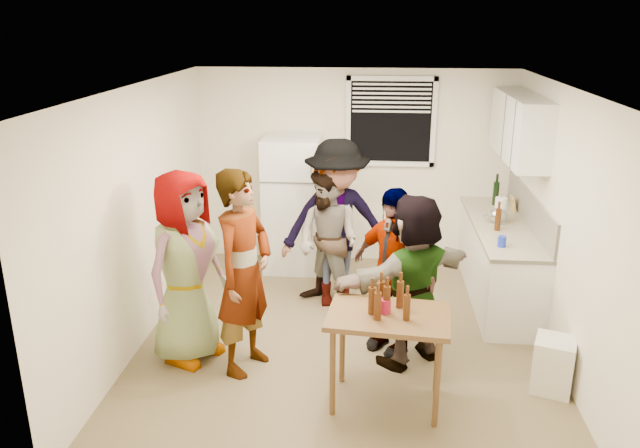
# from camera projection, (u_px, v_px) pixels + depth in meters

# --- Properties ---
(room) EXTENTS (4.00, 4.50, 2.50)m
(room) POSITION_uv_depth(u_px,v_px,m) (344.00, 340.00, 6.29)
(room) COLOR white
(room) RESTS_ON ground
(window) EXTENTS (1.12, 0.10, 1.06)m
(window) POSITION_uv_depth(u_px,v_px,m) (391.00, 122.00, 7.75)
(window) COLOR white
(window) RESTS_ON room
(refrigerator) EXTENTS (0.70, 0.70, 1.70)m
(refrigerator) POSITION_uv_depth(u_px,v_px,m) (293.00, 204.00, 7.86)
(refrigerator) COLOR white
(refrigerator) RESTS_ON ground
(counter_lower) EXTENTS (0.60, 2.20, 0.86)m
(counter_lower) POSITION_uv_depth(u_px,v_px,m) (498.00, 263.00, 7.10)
(counter_lower) COLOR white
(counter_lower) RESTS_ON ground
(countertop) EXTENTS (0.64, 2.22, 0.04)m
(countertop) POSITION_uv_depth(u_px,v_px,m) (502.00, 225.00, 6.96)
(countertop) COLOR #C0B89A
(countertop) RESTS_ON counter_lower
(backsplash) EXTENTS (0.03, 2.20, 0.36)m
(backsplash) POSITION_uv_depth(u_px,v_px,m) (530.00, 209.00, 6.87)
(backsplash) COLOR #BBB7AA
(backsplash) RESTS_ON countertop
(upper_cabinets) EXTENTS (0.34, 1.60, 0.70)m
(upper_cabinets) POSITION_uv_depth(u_px,v_px,m) (520.00, 127.00, 6.80)
(upper_cabinets) COLOR white
(upper_cabinets) RESTS_ON room
(kettle) EXTENTS (0.25, 0.21, 0.21)m
(kettle) POSITION_uv_depth(u_px,v_px,m) (497.00, 223.00, 6.99)
(kettle) COLOR silver
(kettle) RESTS_ON countertop
(paper_towel) EXTENTS (0.13, 0.13, 0.28)m
(paper_towel) POSITION_uv_depth(u_px,v_px,m) (499.00, 222.00, 7.02)
(paper_towel) COLOR white
(paper_towel) RESTS_ON countertop
(wine_bottle) EXTENTS (0.07, 0.07, 0.29)m
(wine_bottle) POSITION_uv_depth(u_px,v_px,m) (495.00, 205.00, 7.65)
(wine_bottle) COLOR black
(wine_bottle) RESTS_ON countertop
(beer_bottle_counter) EXTENTS (0.06, 0.06, 0.24)m
(beer_bottle_counter) POSITION_uv_depth(u_px,v_px,m) (497.00, 230.00, 6.74)
(beer_bottle_counter) COLOR #47230C
(beer_bottle_counter) RESTS_ON countertop
(blue_cup) EXTENTS (0.08, 0.08, 0.11)m
(blue_cup) POSITION_uv_depth(u_px,v_px,m) (501.00, 247.00, 6.26)
(blue_cup) COLOR #1930C0
(blue_cup) RESTS_ON countertop
(picture_frame) EXTENTS (0.02, 0.19, 0.16)m
(picture_frame) POSITION_uv_depth(u_px,v_px,m) (513.00, 203.00, 7.42)
(picture_frame) COLOR tan
(picture_frame) RESTS_ON countertop
(trash_bin) EXTENTS (0.42, 0.42, 0.48)m
(trash_bin) POSITION_uv_depth(u_px,v_px,m) (553.00, 364.00, 5.38)
(trash_bin) COLOR silver
(trash_bin) RESTS_ON ground
(serving_table) EXTENTS (1.04, 0.75, 0.83)m
(serving_table) POSITION_uv_depth(u_px,v_px,m) (385.00, 402.00, 5.27)
(serving_table) COLOR brown
(serving_table) RESTS_ON ground
(beer_bottle_table) EXTENTS (0.06, 0.06, 0.22)m
(beer_bottle_table) POSITION_uv_depth(u_px,v_px,m) (406.00, 320.00, 4.92)
(beer_bottle_table) COLOR #47230C
(beer_bottle_table) RESTS_ON serving_table
(red_cup) EXTENTS (0.09, 0.09, 0.12)m
(red_cup) POSITION_uv_depth(u_px,v_px,m) (385.00, 313.00, 5.03)
(red_cup) COLOR #B01538
(red_cup) RESTS_ON serving_table
(guest_grey) EXTENTS (2.04, 1.63, 0.58)m
(guest_grey) POSITION_uv_depth(u_px,v_px,m) (192.00, 355.00, 6.00)
(guest_grey) COLOR gray
(guest_grey) RESTS_ON ground
(guest_stripe) EXTENTS (2.00, 1.35, 0.45)m
(guest_stripe) POSITION_uv_depth(u_px,v_px,m) (248.00, 366.00, 5.82)
(guest_stripe) COLOR #141933
(guest_stripe) RESTS_ON ground
(guest_back_left) EXTENTS (1.54, 1.72, 0.60)m
(guest_back_left) POSITION_uv_depth(u_px,v_px,m) (328.00, 306.00, 7.02)
(guest_back_left) COLOR brown
(guest_back_left) RESTS_ON ground
(guest_back_right) EXTENTS (1.50, 2.05, 0.70)m
(guest_back_right) POSITION_uv_depth(u_px,v_px,m) (336.00, 302.00, 7.10)
(guest_back_right) COLOR #454449
(guest_back_right) RESTS_ON ground
(guest_black) EXTENTS (1.82, 1.85, 0.40)m
(guest_black) POSITION_uv_depth(u_px,v_px,m) (389.00, 348.00, 6.13)
(guest_black) COLOR black
(guest_black) RESTS_ON ground
(guest_orange) EXTENTS (2.20, 2.22, 0.48)m
(guest_orange) POSITION_uv_depth(u_px,v_px,m) (409.00, 360.00, 5.92)
(guest_orange) COLOR #C37547
(guest_orange) RESTS_ON ground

